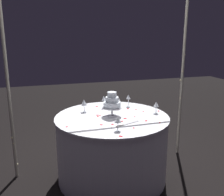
{
  "coord_description": "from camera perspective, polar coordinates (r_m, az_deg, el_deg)",
  "views": [
    {
      "loc": [
        -0.8,
        -2.6,
        1.65
      ],
      "look_at": [
        0.0,
        0.0,
        0.97
      ],
      "focal_mm": 40.81,
      "sensor_mm": 36.0,
      "label": 1
    }
  ],
  "objects": [
    {
      "name": "ground_plane",
      "position": [
        3.18,
        0.0,
        -17.16
      ],
      "size": [
        12.0,
        12.0,
        0.0
      ],
      "primitive_type": "plane",
      "color": "black"
    },
    {
      "name": "decorative_arch",
      "position": [
        3.05,
        -1.93,
        11.08
      ],
      "size": [
        2.21,
        0.06,
        2.27
      ],
      "color": "#B7B29E",
      "rests_on": "ground"
    },
    {
      "name": "main_table",
      "position": [
        3.0,
        0.0,
        -10.97
      ],
      "size": [
        1.28,
        1.28,
        0.76
      ],
      "color": "white",
      "rests_on": "ground"
    },
    {
      "name": "tiered_cake",
      "position": [
        2.82,
        0.06,
        -1.01
      ],
      "size": [
        0.22,
        0.22,
        0.28
      ],
      "color": "silver",
      "rests_on": "main_table"
    },
    {
      "name": "wine_glass_0",
      "position": [
        3.15,
        -1.84,
        -0.25
      ],
      "size": [
        0.06,
        0.06,
        0.16
      ],
      "color": "silver",
      "rests_on": "main_table"
    },
    {
      "name": "wine_glass_1",
      "position": [
        3.0,
        -6.28,
        -1.13
      ],
      "size": [
        0.07,
        0.07,
        0.15
      ],
      "color": "silver",
      "rests_on": "main_table"
    },
    {
      "name": "wine_glass_2",
      "position": [
        3.21,
        3.67,
        0.06
      ],
      "size": [
        0.06,
        0.06,
        0.16
      ],
      "color": "silver",
      "rests_on": "main_table"
    },
    {
      "name": "wine_glass_3",
      "position": [
        3.12,
        1.32,
        -0.26
      ],
      "size": [
        0.06,
        0.06,
        0.16
      ],
      "color": "silver",
      "rests_on": "main_table"
    },
    {
      "name": "wine_glass_4",
      "position": [
        2.98,
        9.87,
        -1.55
      ],
      "size": [
        0.06,
        0.06,
        0.14
      ],
      "color": "silver",
      "rests_on": "main_table"
    },
    {
      "name": "wine_glass_5",
      "position": [
        2.41,
        1.33,
        -5.04
      ],
      "size": [
        0.07,
        0.07,
        0.14
      ],
      "color": "silver",
      "rests_on": "main_table"
    },
    {
      "name": "cake_knife",
      "position": [
        2.61,
        3.19,
        -5.84
      ],
      "size": [
        0.28,
        0.13,
        0.01
      ],
      "color": "silver",
      "rests_on": "main_table"
    },
    {
      "name": "rose_petal_0",
      "position": [
        2.61,
        0.09,
        -5.89
      ],
      "size": [
        0.03,
        0.04,
        0.0
      ],
      "primitive_type": "ellipsoid",
      "rotation": [
        0.0,
        0.0,
        1.74
      ],
      "color": "red",
      "rests_on": "main_table"
    },
    {
      "name": "rose_petal_1",
      "position": [
        2.52,
        4.86,
        -6.68
      ],
      "size": [
        0.03,
        0.03,
        0.0
      ],
      "primitive_type": "ellipsoid",
      "rotation": [
        0.0,
        0.0,
        1.33
      ],
      "color": "red",
      "rests_on": "main_table"
    },
    {
      "name": "rose_petal_2",
      "position": [
        2.7,
        10.66,
        -5.45
      ],
      "size": [
        0.03,
        0.03,
        0.0
      ],
      "primitive_type": "ellipsoid",
      "rotation": [
        0.0,
        0.0,
        0.86
      ],
      "color": "red",
      "rests_on": "main_table"
    },
    {
      "name": "rose_petal_3",
      "position": [
        3.05,
        7.05,
        -3.02
      ],
      "size": [
        0.02,
        0.03,
        0.0
      ],
      "primitive_type": "ellipsoid",
      "rotation": [
        0.0,
        0.0,
        4.92
      ],
      "color": "red",
      "rests_on": "main_table"
    },
    {
      "name": "rose_petal_4",
      "position": [
        2.88,
        -2.72,
        -3.93
      ],
      "size": [
        0.03,
        0.03,
        0.0
      ],
      "primitive_type": "ellipsoid",
      "rotation": [
        0.0,
        0.0,
        4.04
      ],
      "color": "red",
      "rests_on": "main_table"
    },
    {
      "name": "rose_petal_5",
      "position": [
        2.79,
        2.95,
        -4.56
      ],
      "size": [
        0.04,
        0.03,
        0.0
      ],
      "primitive_type": "ellipsoid",
      "rotation": [
        0.0,
        0.0,
        3.23
      ],
      "color": "red",
      "rests_on": "main_table"
    },
    {
      "name": "rose_petal_6",
      "position": [
        2.85,
        5.13,
        -4.2
      ],
      "size": [
        0.03,
        0.03,
        0.0
      ],
      "primitive_type": "ellipsoid",
      "rotation": [
        0.0,
        0.0,
        1.21
      ],
      "color": "red",
      "rests_on": "main_table"
    },
    {
      "name": "rose_petal_7",
      "position": [
        2.32,
        1.94,
        -8.55
      ],
      "size": [
        0.05,
        0.05,
        0.0
      ],
      "primitive_type": "ellipsoid",
      "rotation": [
        0.0,
        0.0,
        2.28
      ],
      "color": "red",
      "rests_on": "main_table"
    },
    {
      "name": "rose_petal_8",
      "position": [
        2.9,
        -3.29,
        -3.84
      ],
      "size": [
        0.04,
        0.03,
        0.0
      ],
      "primitive_type": "ellipsoid",
      "rotation": [
        0.0,
        0.0,
        2.98
      ],
      "color": "red",
      "rests_on": "main_table"
    },
    {
      "name": "rose_petal_9",
      "position": [
        3.12,
        5.4,
        -2.61
      ],
      "size": [
        0.03,
        0.03,
        0.0
      ],
      "primitive_type": "ellipsoid",
      "rotation": [
        0.0,
        0.0,
        3.67
      ],
      "color": "red",
      "rests_on": "main_table"
    },
    {
      "name": "rose_petal_10",
      "position": [
        3.1,
        10.38,
        -2.89
      ],
      "size": [
        0.04,
        0.04,
        0.0
      ],
      "primitive_type": "ellipsoid",
      "rotation": [
        0.0,
        0.0,
        3.95
      ],
      "color": "red",
      "rests_on": "main_table"
    },
    {
      "name": "rose_petal_11",
      "position": [
        2.6,
        -2.43,
        -6.01
      ],
      "size": [
        0.04,
        0.04,
        0.0
      ],
      "primitive_type": "ellipsoid",
      "rotation": [
        0.0,
        0.0,
        2.64
      ],
      "color": "red",
      "rests_on": "main_table"
    },
    {
      "name": "rose_petal_12",
      "position": [
        3.14,
        3.59,
        -2.43
      ],
      "size": [
        0.03,
        0.04,
        0.0
      ],
      "primitive_type": "ellipsoid",
      "rotation": [
        0.0,
        0.0,
        1.31
      ],
      "color": "red",
      "rests_on": "main_table"
    },
    {
      "name": "rose_petal_13",
      "position": [
        2.74,
        7.65,
        -5.07
      ],
      "size": [
        0.04,
        0.05,
        0.0
      ],
      "primitive_type": "ellipsoid",
      "rotation": [
        0.0,
        0.0,
        4.0
      ],
      "color": "red",
      "rests_on": "main_table"
    },
    {
      "name": "rose_petal_14",
      "position": [
        2.58,
        -10.11,
        -6.37
      ],
      "size": [
        0.03,
        0.03,
        0.0
      ],
      "primitive_type": "ellipsoid",
      "rotation": [
        0.0,
        0.0,
        0.8
      ],
      "color": "red",
      "rests_on": "main_table"
    },
    {
      "name": "rose_petal_15",
      "position": [
        2.7,
        2.24,
        -5.2
      ],
      "size": [
        0.03,
        0.04,
        0.0
      ],
      "primitive_type": "ellipsoid",
      "rotation": [
        0.0,
        0.0,
        1.37
      ],
      "color": "red",
      "rests_on": "main_table"
    },
    {
      "name": "rose_petal_16",
      "position": [
        3.24,
        -3.41,
        -1.92
      ],
      "size": [
        0.04,
        0.05,
        0.0
      ],
      "primitive_type": "ellipsoid",
      "rotation": [
        0.0,
        0.0,
        2.19
      ],
      "color": "red",
      "rests_on": "main_table"
    },
    {
      "name": "rose_petal_17",
      "position": [
        2.85,
        -3.18,
        -4.16
      ],
      "size": [
        0.03,
        0.04,
        0.0
      ],
      "primitive_type": "ellipsoid",
      "rotation": [
        0.0,
        0.0,
        4.27
      ],
      "color": "red",
      "rests_on": "main_table"
    }
  ]
}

